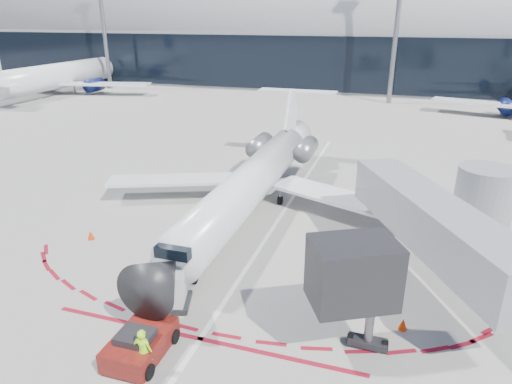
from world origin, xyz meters
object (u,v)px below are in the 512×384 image
(pushback_tug, at_px, (140,344))
(ramp_worker, at_px, (143,351))
(regional_jet, at_px, (255,178))
(uld_container, at_px, (168,288))

(pushback_tug, relative_size, ramp_worker, 2.51)
(regional_jet, xyz_separation_m, pushback_tug, (0.19, -15.51, -1.76))
(regional_jet, height_order, pushback_tug, regional_jet)
(ramp_worker, bearing_deg, pushback_tug, -57.28)
(ramp_worker, bearing_deg, uld_container, -80.33)
(pushback_tug, distance_m, ramp_worker, 1.08)
(regional_jet, relative_size, ramp_worker, 14.26)
(uld_container, bearing_deg, regional_jet, 71.20)
(ramp_worker, bearing_deg, regional_jet, -93.45)
(pushback_tug, distance_m, uld_container, 3.41)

